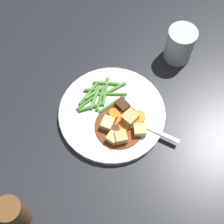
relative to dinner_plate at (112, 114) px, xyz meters
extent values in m
plane|color=#26282D|center=(0.00, 0.00, -0.01)|extent=(3.00, 3.00, 0.00)
cylinder|color=white|center=(0.00, 0.00, 0.00)|extent=(0.26, 0.26, 0.02)
cylinder|color=brown|center=(0.04, -0.01, 0.01)|extent=(0.12, 0.12, 0.00)
cylinder|color=orange|center=(0.05, 0.04, 0.01)|extent=(0.04, 0.04, 0.01)
cylinder|color=orange|center=(0.04, 0.00, 0.01)|extent=(0.04, 0.04, 0.01)
cylinder|color=orange|center=(0.06, 0.02, 0.01)|extent=(0.03, 0.03, 0.01)
cylinder|color=orange|center=(0.01, 0.00, 0.01)|extent=(0.03, 0.03, 0.01)
cylinder|color=orange|center=(0.05, -0.01, 0.01)|extent=(0.05, 0.05, 0.01)
cylinder|color=orange|center=(0.03, 0.02, 0.01)|extent=(0.04, 0.04, 0.01)
cube|color=#EAD68C|center=(0.08, 0.02, 0.02)|extent=(0.04, 0.04, 0.02)
cube|color=#DBBC6B|center=(0.07, -0.03, 0.02)|extent=(0.04, 0.04, 0.03)
cube|color=#DBBC6B|center=(0.05, 0.02, 0.03)|extent=(0.03, 0.04, 0.03)
cube|color=#EAD68C|center=(0.02, -0.03, 0.02)|extent=(0.04, 0.04, 0.02)
cube|color=#E5CC7A|center=(0.06, -0.04, 0.02)|extent=(0.03, 0.03, 0.02)
cube|color=#4C2B19|center=(0.01, 0.03, 0.02)|extent=(0.03, 0.03, 0.02)
cube|color=#56331E|center=(0.05, -0.03, 0.02)|extent=(0.03, 0.03, 0.02)
cylinder|color=#4C8E33|center=(-0.05, 0.02, 0.01)|extent=(0.06, 0.06, 0.01)
cylinder|color=#66AD42|center=(-0.07, 0.04, 0.01)|extent=(0.05, 0.05, 0.01)
cylinder|color=#4C8E33|center=(-0.08, -0.01, 0.01)|extent=(0.03, 0.08, 0.01)
cylinder|color=#599E38|center=(-0.05, 0.04, 0.01)|extent=(0.02, 0.07, 0.01)
cylinder|color=#66AD42|center=(-0.07, 0.00, 0.01)|extent=(0.01, 0.06, 0.01)
cylinder|color=#4C8E33|center=(-0.05, 0.00, 0.01)|extent=(0.05, 0.06, 0.01)
cylinder|color=#4C8E33|center=(-0.04, -0.04, 0.01)|extent=(0.03, 0.06, 0.01)
cylinder|color=#4C8E33|center=(-0.07, 0.01, 0.01)|extent=(0.04, 0.05, 0.01)
cylinder|color=#599E38|center=(-0.06, -0.01, 0.01)|extent=(0.05, 0.06, 0.01)
cylinder|color=#4C8E33|center=(-0.02, 0.01, 0.01)|extent=(0.01, 0.08, 0.01)
cylinder|color=#4C8E33|center=(-0.06, -0.03, 0.01)|extent=(0.01, 0.07, 0.01)
cylinder|color=#599E38|center=(-0.04, 0.03, 0.01)|extent=(0.05, 0.06, 0.01)
cube|color=silver|center=(0.11, 0.05, 0.01)|extent=(0.11, 0.06, 0.00)
cube|color=silver|center=(0.05, 0.02, 0.01)|extent=(0.03, 0.03, 0.00)
cylinder|color=silver|center=(0.02, 0.02, 0.01)|extent=(0.04, 0.02, 0.00)
cylinder|color=silver|center=(0.02, 0.01, 0.01)|extent=(0.04, 0.02, 0.00)
cylinder|color=silver|center=(0.02, 0.01, 0.01)|extent=(0.04, 0.02, 0.00)
cylinder|color=silver|center=(0.02, 0.00, 0.01)|extent=(0.04, 0.02, 0.00)
cylinder|color=silver|center=(-0.03, 0.25, 0.04)|extent=(0.08, 0.08, 0.10)
cylinder|color=brown|center=(0.07, -0.31, 0.04)|extent=(0.05, 0.05, 0.10)
camera|label=1|loc=(0.29, -0.23, 0.73)|focal=53.08mm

